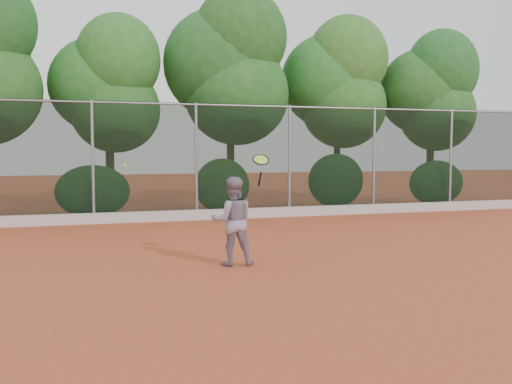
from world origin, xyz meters
name	(u,v)px	position (x,y,z in m)	size (l,w,h in m)	color
ground	(272,263)	(0.00, 0.00, 0.00)	(80.00, 80.00, 0.00)	#AD4728
concrete_curb	(198,215)	(0.00, 6.82, 0.15)	(24.00, 0.20, 0.30)	#BBB5AD
tennis_player	(232,221)	(-0.76, 0.01, 0.81)	(0.78, 0.61, 1.62)	gray
chainlink_fence	(196,158)	(0.00, 7.00, 1.86)	(24.09, 0.09, 3.50)	black
foliage_backdrop	(167,79)	(-0.55, 8.98, 4.40)	(23.70, 3.63, 7.55)	#422919
tennis_racket	(261,162)	(-0.27, -0.15, 1.88)	(0.33, 0.31, 0.59)	black
tennis_ball_in_flight	(125,166)	(-2.62, 0.49, 1.82)	(0.06, 0.06, 0.06)	#CCEF36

